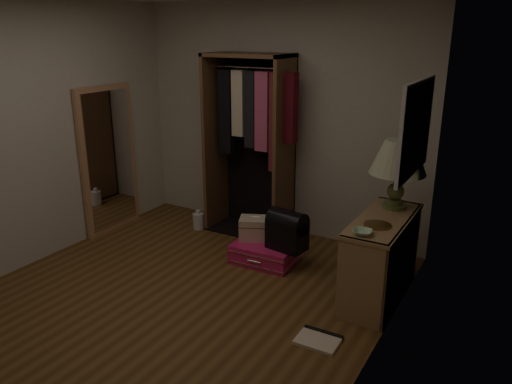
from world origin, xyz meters
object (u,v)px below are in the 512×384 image
console_bookshelf (381,254)px  open_wardrobe (254,130)px  pink_suitcase (265,253)px  white_jug (198,221)px  floor_mirror (109,160)px  black_bag (287,229)px  table_lamp (399,159)px  train_case (256,228)px

console_bookshelf → open_wardrobe: 2.06m
pink_suitcase → white_jug: size_ratio=2.84×
floor_mirror → white_jug: (0.89, 0.49, -0.75)m
console_bookshelf → black_bag: size_ratio=2.75×
console_bookshelf → open_wardrobe: bearing=156.8°
open_wardrobe → floor_mirror: bearing=-152.8°
pink_suitcase → white_jug: bearing=159.1°
open_wardrobe → pink_suitcase: (0.52, -0.67, -1.12)m
open_wardrobe → white_jug: 1.31m
floor_mirror → white_jug: 1.26m
table_lamp → white_jug: (-2.35, 0.17, -1.11)m
pink_suitcase → table_lamp: 1.67m
console_bookshelf → open_wardrobe: open_wardrobe is taller
console_bookshelf → train_case: (-1.37, 0.15, -0.09)m
table_lamp → white_jug: size_ratio=2.67×
floor_mirror → pink_suitcase: bearing=2.9°
floor_mirror → pink_suitcase: floor_mirror is taller
table_lamp → white_jug: bearing=175.9°
pink_suitcase → white_jug: 1.19m
open_wardrobe → pink_suitcase: size_ratio=3.08×
white_jug → table_lamp: bearing=-4.1°
train_case → open_wardrobe: bearing=97.6°
open_wardrobe → table_lamp: 1.80m
console_bookshelf → black_bag: bearing=174.7°
console_bookshelf → floor_mirror: floor_mirror is taller
open_wardrobe → table_lamp: open_wardrobe is taller
train_case → white_jug: train_case is taller
floor_mirror → white_jug: floor_mirror is taller
floor_mirror → white_jug: size_ratio=7.24×
open_wardrobe → black_bag: bearing=-40.6°
floor_mirror → pink_suitcase: size_ratio=2.55×
black_bag → open_wardrobe: bearing=148.0°
black_bag → table_lamp: (0.98, 0.20, 0.80)m
floor_mirror → console_bookshelf: bearing=0.5°
train_case → black_bag: bearing=-32.9°
pink_suitcase → black_bag: black_bag is taller
black_bag → table_lamp: table_lamp is taller
console_bookshelf → open_wardrobe: size_ratio=0.55×
train_case → table_lamp: 1.64m
black_bag → white_jug: 1.45m
table_lamp → floor_mirror: bearing=-174.4°
console_bookshelf → pink_suitcase: console_bookshelf is taller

